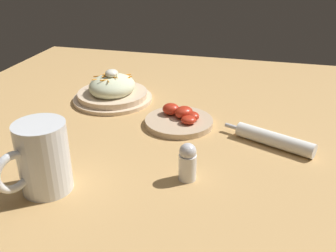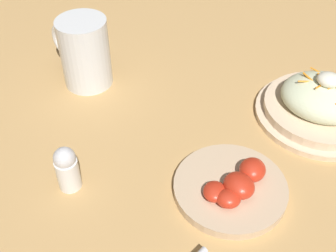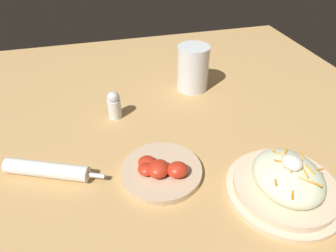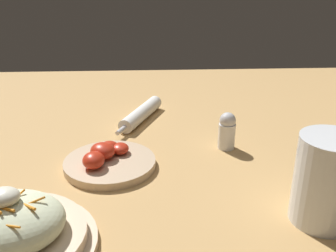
% 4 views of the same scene
% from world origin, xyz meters
% --- Properties ---
extents(ground_plane, '(1.43, 1.43, 0.00)m').
position_xyz_m(ground_plane, '(0.00, 0.00, 0.00)').
color(ground_plane, tan).
extents(salad_plate, '(0.23, 0.23, 0.09)m').
position_xyz_m(salad_plate, '(0.19, 0.22, 0.03)').
color(salad_plate, beige).
rests_on(salad_plate, ground_plane).
extents(beer_mug, '(0.14, 0.09, 0.14)m').
position_xyz_m(beer_mug, '(-0.26, 0.18, 0.06)').
color(beer_mug, white).
rests_on(beer_mug, ground_plane).
extents(napkin_roll, '(0.11, 0.21, 0.03)m').
position_xyz_m(napkin_roll, '(0.02, -0.23, 0.02)').
color(napkin_roll, white).
rests_on(napkin_roll, ground_plane).
extents(tomato_plate, '(0.17, 0.17, 0.05)m').
position_xyz_m(tomato_plate, '(0.08, -0.00, 0.01)').
color(tomato_plate, '#D1B28E').
rests_on(tomato_plate, ground_plane).
extents(salt_shaker, '(0.04, 0.04, 0.08)m').
position_xyz_m(salt_shaker, '(-0.16, -0.07, 0.04)').
color(salt_shaker, white).
rests_on(salt_shaker, ground_plane).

